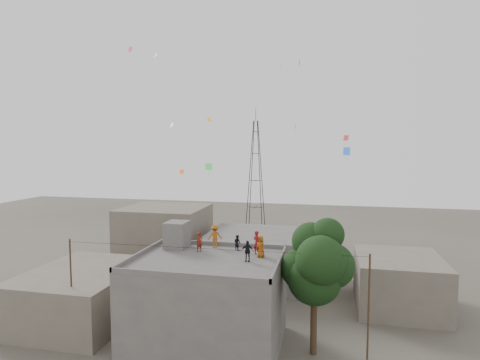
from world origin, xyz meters
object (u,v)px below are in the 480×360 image
object	(u,v)px
tree	(317,264)
person_red_adult	(257,243)
transmission_tower	(256,175)
person_dark_adult	(247,251)
stair_head_box	(177,235)

from	to	relation	value
tree	person_red_adult	xyz separation A→B (m)	(-4.28, 1.41, 0.86)
tree	transmission_tower	xyz separation A→B (m)	(-11.37, 39.40, 2.97)
person_red_adult	person_dark_adult	bearing A→B (deg)	113.00
person_dark_adult	tree	bearing A→B (deg)	3.58
transmission_tower	person_red_adult	xyz separation A→B (m)	(7.09, -37.99, -2.11)
person_red_adult	person_dark_adult	xyz separation A→B (m)	(-0.32, -1.83, -0.15)
stair_head_box	person_dark_adult	bearing A→B (deg)	-22.14
tree	person_dark_adult	xyz separation A→B (m)	(-4.60, -0.42, 0.71)
tree	person_red_adult	world-z (taller)	tree
stair_head_box	transmission_tower	distance (m)	37.46
person_red_adult	stair_head_box	bearing A→B (deg)	27.54
tree	transmission_tower	bearing A→B (deg)	106.09
person_dark_adult	stair_head_box	bearing A→B (deg)	156.20
tree	transmission_tower	size ratio (longest dim) A/B	0.45
transmission_tower	tree	bearing A→B (deg)	-73.91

